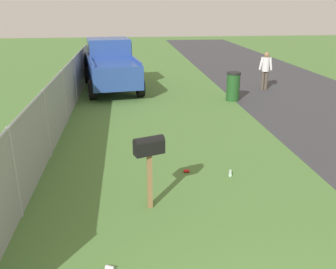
% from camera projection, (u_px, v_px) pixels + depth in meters
% --- Properties ---
extents(mailbox, '(0.37, 0.56, 1.37)m').
position_uv_depth(mailbox, '(149.00, 151.00, 6.23)').
color(mailbox, brown).
rests_on(mailbox, ground).
extents(pickup_truck, '(5.07, 2.70, 2.09)m').
position_uv_depth(pickup_truck, '(110.00, 63.00, 15.44)').
color(pickup_truck, '#284793').
rests_on(pickup_truck, ground).
extents(trash_bin, '(0.52, 0.52, 1.08)m').
position_uv_depth(trash_bin, '(233.00, 86.00, 13.68)').
color(trash_bin, '#1E4C1E').
rests_on(trash_bin, ground).
extents(pedestrian, '(0.30, 0.54, 1.59)m').
position_uv_depth(pedestrian, '(266.00, 68.00, 15.30)').
color(pedestrian, '#4C4238').
rests_on(pedestrian, ground).
extents(fence_section, '(15.92, 0.07, 1.65)m').
position_uv_depth(fence_section, '(64.00, 95.00, 10.93)').
color(fence_section, '#9EA3A8').
rests_on(fence_section, ground).
extents(litter_bottle_midfield_a, '(0.23, 0.13, 0.07)m').
position_uv_depth(litter_bottle_midfield_a, '(230.00, 173.00, 7.82)').
color(litter_bottle_midfield_a, '#B2D8BF').
rests_on(litter_bottle_midfield_a, ground).
extents(litter_can_near_hydrant, '(0.11, 0.14, 0.07)m').
position_uv_depth(litter_can_near_hydrant, '(110.00, 268.00, 5.02)').
color(litter_can_near_hydrant, silver).
rests_on(litter_can_near_hydrant, ground).
extents(litter_can_far_scatter, '(0.07, 0.12, 0.07)m').
position_uv_depth(litter_can_far_scatter, '(186.00, 171.00, 7.94)').
color(litter_can_far_scatter, red).
rests_on(litter_can_far_scatter, ground).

